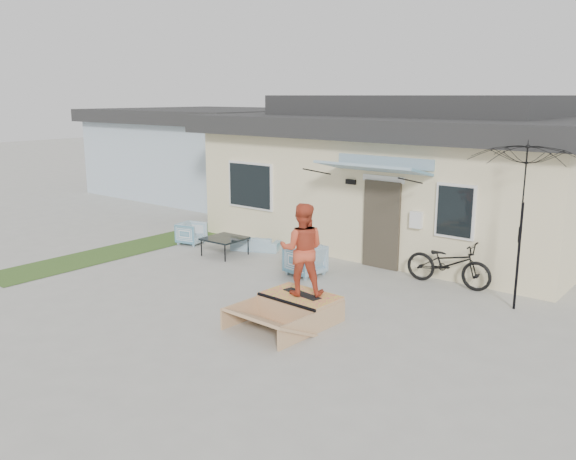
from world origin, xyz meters
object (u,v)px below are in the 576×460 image
Objects in this scene: skateboard at (302,293)px; skater at (302,247)px; loveseat at (256,241)px; coffee_table at (225,247)px; skate_ramp at (300,307)px; bicycle at (449,258)px; armchair_right at (305,258)px; patio_umbrella at (521,221)px; armchair_left at (191,232)px.

skater is (0.00, 0.00, 0.88)m from skateboard.
loveseat is 1.36× the size of coffee_table.
coffee_table reaches higher than skate_ramp.
armchair_right is at bearing 112.36° from bicycle.
patio_umbrella is 1.59× the size of skater.
bicycle reaches higher than armchair_right.
armchair_left is 0.71× the size of coffee_table.
bicycle is (5.27, 0.38, 0.36)m from loveseat.
coffee_table is at bearing -113.22° from armchair_left.
coffee_table is 4.94m from skater.
patio_umbrella reaches higher than coffee_table.
skater reaches higher than bicycle.
bicycle is at bearing -95.19° from armchair_left.
armchair_left is 6.45m from skater.
armchair_left reaches higher than coffee_table.
armchair_left is 0.80× the size of skateboard.
armchair_right is 0.29× the size of patio_umbrella.
bicycle is (7.12, 0.99, 0.27)m from armchair_left.
armchair_right is 0.82× the size of coffee_table.
armchair_right is 4.78m from patio_umbrella.
armchair_left reaches higher than skate_ramp.
patio_umbrella is (7.17, 0.71, 1.51)m from coffee_table.
armchair_left is at bearing -5.63° from loveseat.
skater is at bearing -134.50° from patio_umbrella.
armchair_right is 0.43× the size of skate_ramp.
loveseat is 0.76× the size of skater.
coffee_table is 4.84m from skate_ramp.
skater is (0.00, 0.05, 1.13)m from skate_ramp.
skater reaches higher than skate_ramp.
skater is at bearing 43.90° from armchair_right.
bicycle is at bearing 160.09° from loveseat.
armchair_right is at bearing 134.10° from loveseat.
coffee_table is at bearing 49.12° from loveseat.
coffee_table is (1.58, -0.28, -0.10)m from armchair_left.
armchair_right is at bearing 136.47° from skateboard.
bicycle reaches higher than skateboard.
skate_ramp is 1.06× the size of skater.
bicycle is (5.54, 1.28, 0.37)m from coffee_table.
skater is (5.84, -2.54, 1.02)m from armchair_left.
bicycle is 1.06× the size of skate_ramp.
loveseat is at bearing 91.71° from bicycle.
skateboard is at bearing 180.00° from skater.
armchair_left reaches higher than loveseat.
patio_umbrella is (8.75, 0.43, 1.41)m from armchair_left.
armchair_left is 0.35× the size of bicycle.
skater is (-2.92, -2.97, -0.40)m from patio_umbrella.
skater reaches higher than patio_umbrella.
skateboard is (0.00, 0.05, 0.25)m from skate_ramp.
loveseat is at bearing -71.54° from skater.
bicycle is 1.12× the size of skater.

